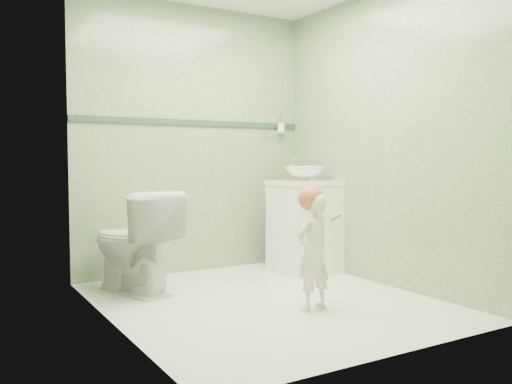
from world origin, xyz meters
TOP-DOWN VIEW (x-y plane):
  - ground at (0.00, 0.00)m, footprint 2.50×2.50m
  - room_shell at (0.00, 0.00)m, footprint 2.50×2.54m
  - trim_stripe at (0.00, 1.24)m, footprint 2.20×0.02m
  - vanity at (0.84, 0.70)m, footprint 0.52×0.50m
  - counter at (0.84, 0.70)m, footprint 0.54×0.52m
  - basin at (0.84, 0.70)m, footprint 0.37×0.37m
  - faucet at (0.84, 0.89)m, footprint 0.03×0.13m
  - cup_holder at (0.89, 1.18)m, footprint 0.26×0.07m
  - toilet at (-0.74, 0.74)m, footprint 0.66×0.87m
  - toddler at (0.16, -0.34)m, footprint 0.32×0.24m
  - hair_cap at (0.16, -0.31)m, footprint 0.18×0.18m
  - teal_toothbrush at (0.25, -0.45)m, footprint 0.11×0.14m

SIDE VIEW (x-z plane):
  - ground at x=0.00m, z-range 0.00..0.00m
  - toilet at x=-0.74m, z-range 0.00..0.79m
  - toddler at x=0.16m, z-range 0.00..0.79m
  - vanity at x=0.84m, z-range 0.00..0.80m
  - teal_toothbrush at x=0.25m, z-range 0.59..0.68m
  - hair_cap at x=0.16m, z-range 0.67..0.84m
  - counter at x=0.84m, z-range 0.79..0.83m
  - basin at x=0.84m, z-range 0.83..0.96m
  - faucet at x=0.84m, z-range 0.88..1.06m
  - room_shell at x=0.00m, z-range 0.00..2.40m
  - cup_holder at x=0.89m, z-range 1.23..1.44m
  - trim_stripe at x=0.00m, z-range 1.33..1.38m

